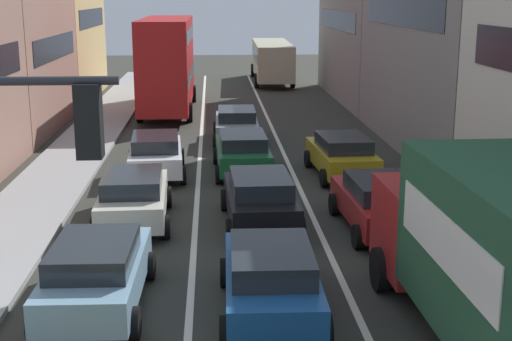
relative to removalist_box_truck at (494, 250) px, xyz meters
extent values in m
cube|color=#989898|center=(-10.40, 15.57, -1.90)|extent=(2.60, 64.00, 0.14)
cube|color=silver|center=(-5.40, 15.57, -1.97)|extent=(0.16, 60.00, 0.01)
cube|color=silver|center=(-2.00, 15.57, -1.97)|extent=(0.16, 60.00, 0.01)
cube|color=black|center=(-12.18, 23.07, 1.91)|extent=(0.02, 8.80, 1.10)
cube|color=tan|center=(-15.70, 34.07, 2.46)|extent=(7.00, 10.90, 8.87)
cube|color=black|center=(-12.18, 34.07, 2.91)|extent=(0.02, 8.80, 1.10)
cube|color=gray|center=(6.20, 32.24, 2.39)|extent=(7.00, 14.57, 8.73)
cube|color=black|center=(2.69, 32.24, 2.83)|extent=(0.02, 11.73, 1.10)
cube|color=gray|center=(6.20, 17.57, 3.13)|extent=(7.00, 14.57, 10.20)
cube|color=black|center=(2.69, 17.57, 3.64)|extent=(0.02, 11.73, 1.10)
cube|color=black|center=(-6.25, -3.59, 2.98)|extent=(0.28, 0.28, 0.84)
sphere|color=red|center=(-6.25, -3.44, 3.24)|extent=(0.18, 0.18, 0.18)
sphere|color=#F2A519|center=(-6.25, -3.44, 2.98)|extent=(0.18, 0.18, 0.18)
sphere|color=green|center=(-6.25, -3.44, 2.72)|extent=(0.18, 0.18, 0.18)
cube|color=#A51E1E|center=(-0.05, 2.88, -0.54)|extent=(2.44, 2.44, 1.90)
cube|color=black|center=(-0.06, 4.09, -0.16)|extent=(2.02, 0.06, 0.70)
cube|color=white|center=(-1.20, -0.90, 0.49)|extent=(0.10, 4.48, 0.90)
cylinder|color=black|center=(-1.25, 2.94, -1.49)|extent=(0.32, 0.96, 0.96)
cylinder|color=black|center=(1.15, 2.98, -1.49)|extent=(0.32, 0.96, 0.96)
cube|color=#194C8C|center=(-3.75, 1.88, -1.30)|extent=(1.88, 4.33, 0.70)
cube|color=#1E2328|center=(-3.76, 1.68, -0.74)|extent=(1.63, 2.44, 0.52)
cylinder|color=black|center=(-4.65, 3.35, -1.65)|extent=(0.23, 0.64, 0.64)
cylinder|color=black|center=(-2.81, 3.32, -1.65)|extent=(0.23, 0.64, 0.64)
cylinder|color=black|center=(-4.70, 0.43, -1.65)|extent=(0.23, 0.64, 0.64)
cylinder|color=black|center=(-2.86, 0.40, -1.65)|extent=(0.23, 0.64, 0.64)
cube|color=#759EB7|center=(-7.29, 2.42, -1.30)|extent=(1.89, 4.34, 0.70)
cube|color=#1E2328|center=(-7.30, 2.22, -0.74)|extent=(1.63, 2.44, 0.52)
cylinder|color=black|center=(-8.18, 3.90, -1.65)|extent=(0.23, 0.64, 0.64)
cylinder|color=black|center=(-6.34, 3.86, -1.65)|extent=(0.23, 0.64, 0.64)
cylinder|color=black|center=(-8.24, 0.97, -1.65)|extent=(0.23, 0.64, 0.64)
cylinder|color=black|center=(-6.40, 0.93, -1.65)|extent=(0.23, 0.64, 0.64)
cube|color=black|center=(-3.58, 7.70, -1.30)|extent=(1.94, 4.36, 0.70)
cube|color=#1E2328|center=(-3.57, 7.50, -0.74)|extent=(1.66, 2.46, 0.52)
cylinder|color=black|center=(-4.55, 9.13, -1.65)|extent=(0.24, 0.65, 0.64)
cylinder|color=black|center=(-2.71, 9.19, -1.65)|extent=(0.24, 0.65, 0.64)
cylinder|color=black|center=(-4.45, 6.21, -1.65)|extent=(0.24, 0.65, 0.64)
cylinder|color=black|center=(-2.61, 6.27, -1.65)|extent=(0.24, 0.65, 0.64)
cube|color=beige|center=(-7.13, 8.06, -1.30)|extent=(1.96, 4.36, 0.70)
cube|color=#1E2328|center=(-7.12, 7.86, -0.74)|extent=(1.67, 2.47, 0.52)
cylinder|color=black|center=(-8.10, 9.49, -1.65)|extent=(0.24, 0.65, 0.64)
cylinder|color=black|center=(-6.26, 9.56, -1.65)|extent=(0.24, 0.65, 0.64)
cylinder|color=black|center=(-7.99, 6.57, -1.65)|extent=(0.24, 0.65, 0.64)
cylinder|color=black|center=(-6.15, 6.64, -1.65)|extent=(0.24, 0.65, 0.64)
cube|color=#19592D|center=(-3.81, 13.75, -1.30)|extent=(1.89, 4.34, 0.70)
cube|color=#1E2328|center=(-3.80, 13.55, -0.74)|extent=(1.64, 2.44, 0.52)
cylinder|color=black|center=(-4.76, 15.19, -1.65)|extent=(0.23, 0.64, 0.64)
cylinder|color=black|center=(-2.92, 15.23, -1.65)|extent=(0.23, 0.64, 0.64)
cylinder|color=black|center=(-4.69, 12.27, -1.65)|extent=(0.23, 0.64, 0.64)
cylinder|color=black|center=(-2.85, 12.31, -1.65)|extent=(0.23, 0.64, 0.64)
cube|color=silver|center=(-6.91, 13.61, -1.30)|extent=(2.05, 4.40, 0.70)
cube|color=#1E2328|center=(-6.90, 13.41, -0.74)|extent=(1.72, 2.50, 0.52)
cylinder|color=black|center=(-7.92, 15.01, -1.65)|extent=(0.26, 0.65, 0.64)
cylinder|color=black|center=(-6.08, 15.12, -1.65)|extent=(0.26, 0.65, 0.64)
cylinder|color=black|center=(-7.74, 12.09, -1.65)|extent=(0.26, 0.65, 0.64)
cylinder|color=black|center=(-5.91, 12.20, -1.65)|extent=(0.26, 0.65, 0.64)
cube|color=gray|center=(-3.83, 19.44, -1.30)|extent=(1.85, 4.32, 0.70)
cube|color=#1E2328|center=(-3.83, 19.24, -0.74)|extent=(1.61, 2.43, 0.52)
cylinder|color=black|center=(-4.73, 20.91, -1.65)|extent=(0.23, 0.64, 0.64)
cylinder|color=black|center=(-2.89, 20.89, -1.65)|extent=(0.23, 0.64, 0.64)
cylinder|color=black|center=(-4.76, 17.99, -1.65)|extent=(0.23, 0.64, 0.64)
cylinder|color=black|center=(-2.92, 17.97, -1.65)|extent=(0.23, 0.64, 0.64)
cube|color=#A51E1E|center=(-0.36, 7.06, -1.30)|extent=(1.98, 4.37, 0.70)
cube|color=#1E2328|center=(-0.35, 6.86, -0.74)|extent=(1.69, 2.47, 0.52)
cylinder|color=black|center=(-1.34, 8.48, -1.65)|extent=(0.25, 0.65, 0.64)
cylinder|color=black|center=(0.49, 8.56, -1.65)|extent=(0.25, 0.65, 0.64)
cylinder|color=black|center=(-1.22, 5.56, -1.65)|extent=(0.25, 0.65, 0.64)
cylinder|color=black|center=(0.62, 5.64, -1.65)|extent=(0.25, 0.65, 0.64)
cube|color=#B29319|center=(-0.32, 13.06, -1.30)|extent=(2.03, 4.39, 0.70)
cube|color=#1E2328|center=(-0.31, 12.86, -0.74)|extent=(1.71, 2.49, 0.52)
cylinder|color=black|center=(-1.32, 14.47, -1.65)|extent=(0.25, 0.65, 0.64)
cylinder|color=black|center=(0.52, 14.57, -1.65)|extent=(0.25, 0.65, 0.64)
cylinder|color=black|center=(-1.16, 11.55, -1.65)|extent=(0.25, 0.65, 0.64)
cylinder|color=black|center=(0.68, 11.65, -1.65)|extent=(0.25, 0.65, 0.64)
cube|color=#B21919|center=(-7.26, 27.75, -0.27)|extent=(2.55, 10.51, 2.40)
cube|color=black|center=(-7.26, 27.75, 0.09)|extent=(2.58, 9.88, 0.70)
cube|color=#B21919|center=(-7.26, 27.75, 2.01)|extent=(2.55, 10.51, 2.16)
cube|color=black|center=(-7.26, 27.75, 2.25)|extent=(2.58, 9.88, 0.64)
cylinder|color=black|center=(-8.49, 31.53, -1.47)|extent=(0.31, 1.00, 1.00)
cylinder|color=black|center=(-5.99, 31.52, -1.47)|extent=(0.31, 1.00, 1.00)
cylinder|color=black|center=(-8.53, 24.60, -1.47)|extent=(0.31, 1.00, 1.00)
cylinder|color=black|center=(-6.03, 24.59, -1.47)|extent=(0.31, 1.00, 1.00)
cube|color=#BFB793|center=(-0.48, 41.05, -0.27)|extent=(2.72, 10.55, 2.40)
cube|color=black|center=(-0.48, 41.05, 0.09)|extent=(2.74, 9.92, 0.70)
cylinder|color=black|center=(-1.65, 44.86, -1.47)|extent=(0.32, 1.01, 1.00)
cylinder|color=black|center=(0.85, 44.81, -1.47)|extent=(0.32, 1.01, 1.00)
cylinder|color=black|center=(-1.80, 37.93, -1.47)|extent=(0.32, 1.01, 1.00)
cylinder|color=black|center=(0.70, 37.88, -1.47)|extent=(0.32, 1.01, 1.00)
camera|label=1|loc=(-4.87, -11.59, 4.35)|focal=50.49mm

